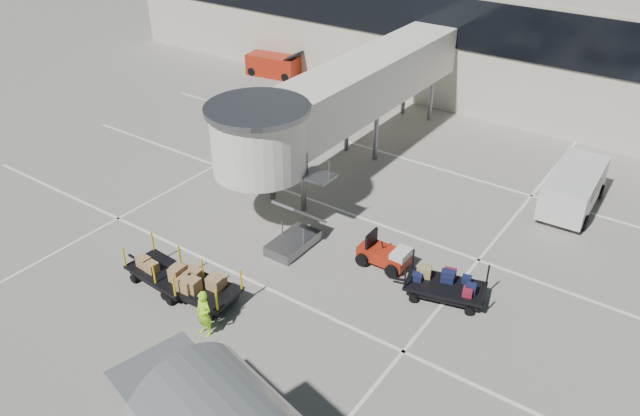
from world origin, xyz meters
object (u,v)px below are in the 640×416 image
Objects in this scene: box_cart_near at (197,286)px; minivan at (575,185)px; suitcase_cart at (444,287)px; ground_worker at (204,314)px; belt_loader at (273,66)px; box_cart_far at (165,273)px; baggage_tug at (385,255)px.

box_cart_near is 0.77× the size of minivan.
ground_worker is at bearing -146.74° from suitcase_cart.
box_cart_near is 19.31m from minivan.
belt_loader is (-24.82, 6.69, -0.42)m from minivan.
ground_worker reaches higher than box_cart_far.
suitcase_cart is 10.05m from box_cart_near.
box_cart_far is at bearing -70.08° from belt_loader.
box_cart_far is (-6.83, -6.54, 0.05)m from baggage_tug.
baggage_tug is 0.50× the size of belt_loader.
suitcase_cart is 0.89× the size of belt_loader.
suitcase_cart is at bearing 31.61° from box_cart_near.
suitcase_cart is at bearing -46.06° from belt_loader.
ground_worker is (-3.35, -7.75, 0.45)m from baggage_tug.
box_cart_far reaches higher than baggage_tug.
minivan reaches higher than box_cart_near.
box_cart_near is 27.22m from belt_loader.
ground_worker reaches higher than baggage_tug.
baggage_tug is at bearing 154.66° from suitcase_cart.
baggage_tug is 8.18m from box_cart_near.
ground_worker is at bearing -118.18° from minivan.
ground_worker is at bearing -41.64° from box_cart_near.
box_cart_far is (-9.94, -5.96, 0.02)m from suitcase_cart.
belt_loader is at bearing 124.84° from ground_worker.
suitcase_cart is (3.11, -0.58, 0.03)m from baggage_tug.
box_cart_near is at bearing 7.25° from box_cart_far.
baggage_tug is 11.22m from minivan.
box_cart_near reaches higher than baggage_tug.
minivan is 25.71m from belt_loader.
minivan reaches higher than suitcase_cart.
belt_loader is at bearing 138.77° from baggage_tug.
baggage_tug is 0.42× the size of minivan.
ground_worker is (1.72, -1.33, 0.33)m from box_cart_near.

